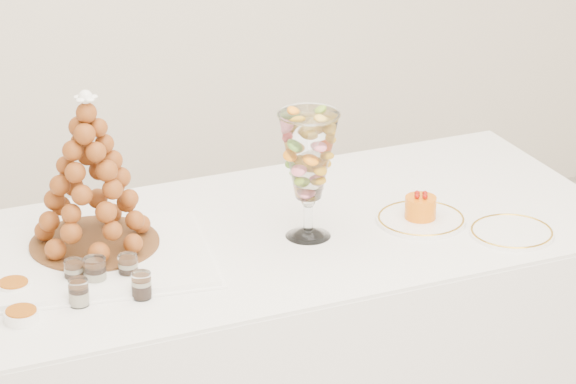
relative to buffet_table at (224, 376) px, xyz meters
name	(u,v)px	position (x,y,z in m)	size (l,w,h in m)	color
buffet_table	(224,376)	(0.00, 0.00, 0.00)	(2.14, 0.88, 0.81)	white
lace_tray	(90,259)	(-0.34, 0.01, 0.41)	(0.58, 0.44, 0.02)	white
macaron_vase	(309,158)	(0.22, -0.06, 0.62)	(0.15, 0.15, 0.34)	white
cake_plate	(421,220)	(0.53, -0.09, 0.41)	(0.24, 0.24, 0.01)	white
spare_plate	(512,232)	(0.72, -0.25, 0.41)	(0.22, 0.22, 0.01)	white
verrine_a	(74,272)	(-0.41, -0.09, 0.44)	(0.05, 0.05, 0.06)	white
verrine_b	(95,272)	(-0.37, -0.12, 0.44)	(0.05, 0.05, 0.07)	white
verrine_c	(128,267)	(-0.28, -0.12, 0.44)	(0.05, 0.05, 0.07)	white
verrine_d	(79,292)	(-0.43, -0.20, 0.44)	(0.05, 0.05, 0.06)	white
verrine_e	(141,285)	(-0.28, -0.22, 0.44)	(0.05, 0.05, 0.06)	white
ramekin_back	(14,288)	(-0.55, -0.08, 0.42)	(0.08, 0.08, 0.02)	white
ramekin_front	(21,316)	(-0.57, -0.23, 0.42)	(0.08, 0.08, 0.03)	white
croquembouche	(90,171)	(-0.32, 0.07, 0.62)	(0.35, 0.35, 0.41)	brown
mousse_cake	(420,207)	(0.53, -0.09, 0.45)	(0.08, 0.08, 0.07)	orange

